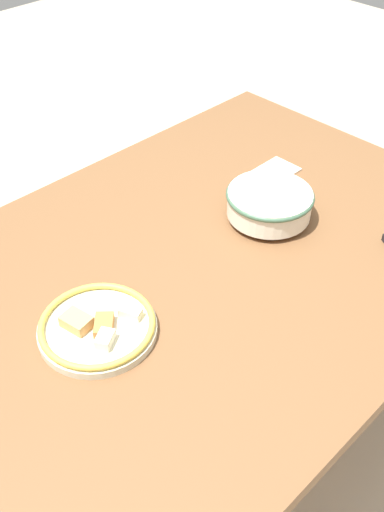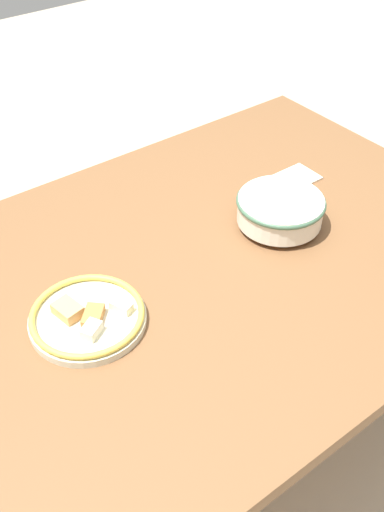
{
  "view_description": "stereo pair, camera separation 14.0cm",
  "coord_description": "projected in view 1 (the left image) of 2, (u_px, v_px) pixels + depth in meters",
  "views": [
    {
      "loc": [
        0.77,
        0.76,
        1.71
      ],
      "look_at": [
        0.02,
        0.01,
        0.79
      ],
      "focal_mm": 42.0,
      "sensor_mm": 36.0,
      "label": 1
    },
    {
      "loc": [
        0.66,
        0.85,
        1.71
      ],
      "look_at": [
        0.02,
        0.01,
        0.79
      ],
      "focal_mm": 42.0,
      "sensor_mm": 36.0,
      "label": 2
    }
  ],
  "objects": [
    {
      "name": "folded_napkin",
      "position": [
        274.0,
        172.0,
        1.74
      ],
      "size": [
        0.14,
        0.1,
        0.01
      ],
      "color": "beige",
      "rests_on": "dining_table"
    },
    {
      "name": "noodle_bowl",
      "position": [
        269.0,
        203.0,
        1.55
      ],
      "size": [
        0.23,
        0.23,
        0.08
      ],
      "color": "silver",
      "rests_on": "dining_table"
    },
    {
      "name": "food_plate",
      "position": [
        97.0,
        327.0,
        1.26
      ],
      "size": [
        0.25,
        0.25,
        0.04
      ],
      "color": "beige",
      "rests_on": "dining_table"
    },
    {
      "name": "ground_plane",
      "position": [
        195.0,
        437.0,
        1.93
      ],
      "size": [
        8.0,
        8.0,
        0.0
      ],
      "primitive_type": "plane",
      "color": "#B7A88E"
    },
    {
      "name": "dining_table",
      "position": [
        196.0,
        284.0,
        1.49
      ],
      "size": [
        1.58,
        1.07,
        0.75
      ],
      "color": "brown",
      "rests_on": "ground_plane"
    }
  ]
}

